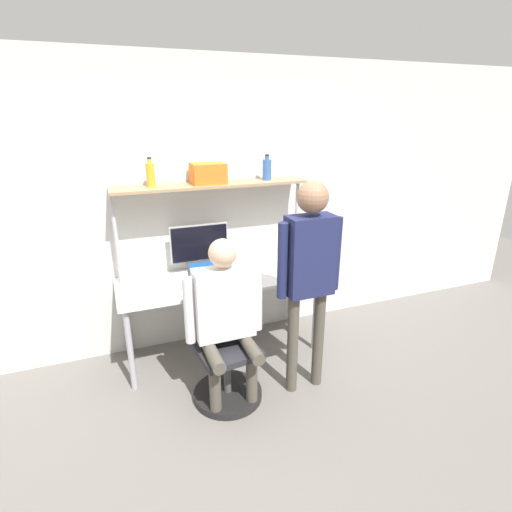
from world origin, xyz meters
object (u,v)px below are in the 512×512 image
Objects in this scene: office_chair at (225,365)px; person_seated at (226,310)px; person_standing at (309,263)px; laptop at (207,278)px; cell_phone at (235,279)px; bottle_blue at (267,169)px; bottle_amber at (150,175)px; monitor at (200,246)px; storage_box at (208,173)px.

person_seated is (0.00, -0.05, 0.52)m from office_chair.
person_seated is 0.73m from person_standing.
cell_phone is (0.26, 0.01, -0.05)m from laptop.
bottle_blue is at bearing 88.05° from person_standing.
office_chair is 0.52m from person_seated.
bottle_amber is at bearing 114.38° from office_chair.
monitor reaches higher than office_chair.
person_standing is (0.63, -0.97, 0.09)m from monitor.
bottle_amber is 0.84× the size of storage_box.
monitor is 3.63× the size of cell_phone.
storage_box reaches higher than cell_phone.
cell_phone is at bearing -51.62° from monitor.
bottle_blue is 0.56m from storage_box.
person_standing is at bearing -7.71° from person_seated.
laptop reaches higher than cell_phone.
office_chair is 3.78× the size of bottle_amber.
person_standing is at bearing -91.95° from bottle_blue.
laptop is at bearing -157.69° from bottle_blue.
storage_box is at bearing 117.18° from cell_phone.
office_chair is at bearing -65.62° from bottle_amber.
laptop is at bearing 134.20° from person_standing.
office_chair is 0.69× the size of person_seated.
laptop is at bearing -36.32° from bottle_amber.
storage_box is at bearing -18.15° from monitor.
laptop is 1.11× the size of storage_box.
bottle_blue reaches higher than person_standing.
cell_phone is 1.16m from bottle_amber.
cell_phone is at bearing 2.01° from laptop.
person_seated is (-0.26, -0.58, 0.02)m from cell_phone.
office_chair is (-0.03, -0.84, -0.75)m from monitor.
bottle_amber is (-1.02, 0.94, 0.60)m from person_standing.
bottle_amber reaches higher than bottle_blue.
person_standing reaches higher than office_chair.
person_standing reaches higher than cell_phone.
monitor is 0.79m from bottle_amber.
bottle_amber is (-0.37, 0.81, 1.44)m from office_chair.
laptop is 1.14m from bottle_blue.
bottle_blue reaches higher than office_chair.
person_seated is at bearing -98.31° from storage_box.
monitor is at bearing 88.48° from person_seated.
bottle_blue reaches higher than monitor.
laptop is (-0.02, -0.31, -0.20)m from monitor.
cell_phone is 0.64× the size of bottle_blue.
bottle_blue is (0.69, 0.81, 1.43)m from office_chair.
person_standing is at bearing -59.91° from cell_phone.
monitor is 0.31× the size of person_standing.
monitor is 1.67× the size of laptop.
bottle_blue is 1.05m from bottle_amber.
storage_box is at bearing 0.00° from bottle_amber.
monitor is 1.85× the size of storage_box.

